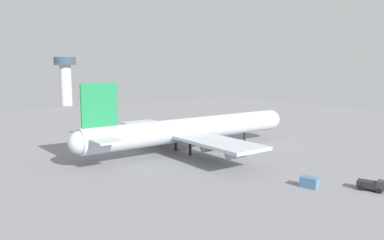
{
  "coord_description": "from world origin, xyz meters",
  "views": [
    {
      "loc": [
        -55.65,
        -76.01,
        21.6
      ],
      "look_at": [
        0.0,
        0.0,
        8.22
      ],
      "focal_mm": 34.62,
      "sensor_mm": 36.0,
      "label": 1
    }
  ],
  "objects": [
    {
      "name": "cargo_airplane",
      "position": [
        -0.36,
        0.0,
        5.79
      ],
      "size": [
        64.37,
        50.83,
        18.28
      ],
      "color": "silver",
      "rests_on": "ground_plane"
    },
    {
      "name": "pushback_tractor",
      "position": [
        7.39,
        -43.93,
        1.05
      ],
      "size": [
        3.61,
        5.04,
        1.99
      ],
      "color": "#333338",
      "rests_on": "ground_plane"
    },
    {
      "name": "safety_cone_nose",
      "position": [
        28.97,
        0.52,
        0.32
      ],
      "size": [
        0.44,
        0.44,
        0.63
      ],
      "primitive_type": "cone",
      "color": "orange",
      "rests_on": "ground_plane"
    },
    {
      "name": "fuel_truck",
      "position": [
        29.53,
        28.64,
        1.06
      ],
      "size": [
        3.89,
        4.23,
        2.12
      ],
      "color": "#4C8C4C",
      "rests_on": "ground_plane"
    },
    {
      "name": "cargo_container_fore",
      "position": [
        -0.07,
        -36.27,
        0.95
      ],
      "size": [
        2.72,
        3.48,
        1.91
      ],
      "color": "#4C729E",
      "rests_on": "ground_plane"
    },
    {
      "name": "control_tower",
      "position": [
        11.05,
        136.58,
        17.09
      ],
      "size": [
        11.96,
        11.96,
        27.43
      ],
      "color": "silver",
      "rests_on": "ground_plane"
    },
    {
      "name": "ground_plane",
      "position": [
        0.0,
        0.0,
        0.0
      ],
      "size": [
        257.47,
        257.47,
        0.0
      ],
      "primitive_type": "plane",
      "color": "gray"
    }
  ]
}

